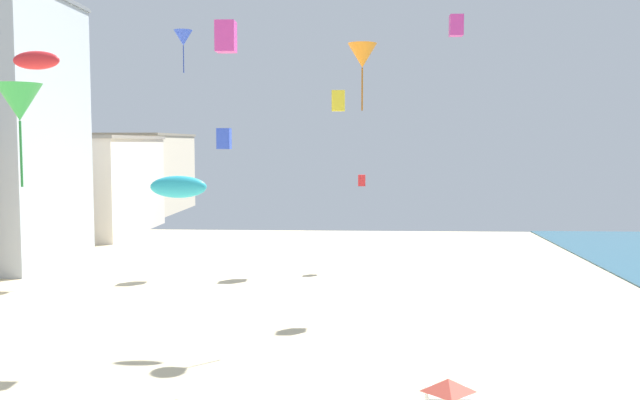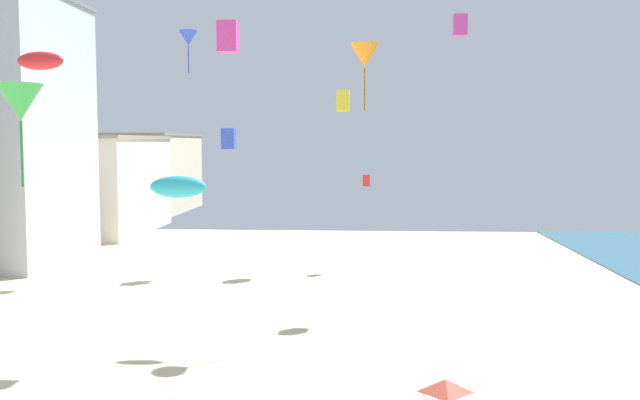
{
  "view_description": "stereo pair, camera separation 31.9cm",
  "coord_description": "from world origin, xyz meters",
  "px_view_note": "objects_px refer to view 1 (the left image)",
  "views": [
    {
      "loc": [
        5.6,
        -10.37,
        8.82
      ],
      "look_at": [
        4.35,
        14.44,
        6.8
      ],
      "focal_mm": 39.73,
      "sensor_mm": 36.0,
      "label": 1
    },
    {
      "loc": [
        5.92,
        -10.35,
        8.82
      ],
      "look_at": [
        4.35,
        14.44,
        6.8
      ],
      "focal_mm": 39.73,
      "sensor_mm": 36.0,
      "label": 2
    }
  ],
  "objects_px": {
    "kite_magenta_box_2": "(456,25)",
    "kite_red_box": "(362,180)",
    "kite_magenta_box": "(226,37)",
    "kite_cyan_parafoil": "(178,187)",
    "kite_green_delta": "(19,102)",
    "kite_blue_box": "(224,139)",
    "kite_blue_delta": "(183,38)",
    "kite_red_parafoil_2": "(36,60)",
    "kite_yellow_box": "(338,101)",
    "kite_orange_delta": "(362,56)"
  },
  "relations": [
    {
      "from": "kite_magenta_box",
      "to": "kite_blue_delta",
      "type": "distance_m",
      "value": 18.43
    },
    {
      "from": "kite_red_parafoil_2",
      "to": "kite_orange_delta",
      "type": "xyz_separation_m",
      "value": [
        15.7,
        -0.47,
        0.07
      ]
    },
    {
      "from": "kite_magenta_box_2",
      "to": "kite_yellow_box",
      "type": "bearing_deg",
      "value": 124.63
    },
    {
      "from": "kite_red_parafoil_2",
      "to": "kite_yellow_box",
      "type": "distance_m",
      "value": 21.75
    },
    {
      "from": "kite_cyan_parafoil",
      "to": "kite_orange_delta",
      "type": "height_order",
      "value": "kite_orange_delta"
    },
    {
      "from": "kite_red_parafoil_2",
      "to": "kite_blue_box",
      "type": "bearing_deg",
      "value": 65.18
    },
    {
      "from": "kite_magenta_box_2",
      "to": "kite_blue_delta",
      "type": "height_order",
      "value": "kite_blue_delta"
    },
    {
      "from": "kite_red_parafoil_2",
      "to": "kite_magenta_box_2",
      "type": "bearing_deg",
      "value": 17.47
    },
    {
      "from": "kite_magenta_box",
      "to": "kite_yellow_box",
      "type": "distance_m",
      "value": 19.61
    },
    {
      "from": "kite_orange_delta",
      "to": "kite_yellow_box",
      "type": "bearing_deg",
      "value": 95.17
    },
    {
      "from": "kite_magenta_box",
      "to": "kite_red_parafoil_2",
      "type": "relative_size",
      "value": 0.59
    },
    {
      "from": "kite_red_parafoil_2",
      "to": "kite_red_box",
      "type": "xyz_separation_m",
      "value": [
        15.84,
        15.75,
        -6.6
      ]
    },
    {
      "from": "kite_magenta_box_2",
      "to": "kite_blue_box",
      "type": "xyz_separation_m",
      "value": [
        -14.51,
        7.38,
        -6.24
      ]
    },
    {
      "from": "kite_red_box",
      "to": "kite_blue_box",
      "type": "bearing_deg",
      "value": -169.35
    },
    {
      "from": "kite_red_parafoil_2",
      "to": "kite_blue_box",
      "type": "height_order",
      "value": "kite_red_parafoil_2"
    },
    {
      "from": "kite_orange_delta",
      "to": "kite_blue_delta",
      "type": "xyz_separation_m",
      "value": [
        -12.09,
        15.13,
        3.1
      ]
    },
    {
      "from": "kite_cyan_parafoil",
      "to": "kite_magenta_box_2",
      "type": "bearing_deg",
      "value": 57.31
    },
    {
      "from": "kite_cyan_parafoil",
      "to": "kite_blue_box",
      "type": "height_order",
      "value": "kite_blue_box"
    },
    {
      "from": "kite_green_delta",
      "to": "kite_magenta_box_2",
      "type": "bearing_deg",
      "value": 47.93
    },
    {
      "from": "kite_magenta_box",
      "to": "kite_orange_delta",
      "type": "bearing_deg",
      "value": 19.14
    },
    {
      "from": "kite_magenta_box",
      "to": "kite_green_delta",
      "type": "xyz_separation_m",
      "value": [
        -5.05,
        -8.95,
        -3.35
      ]
    },
    {
      "from": "kite_magenta_box_2",
      "to": "kite_red_box",
      "type": "distance_m",
      "value": 13.93
    },
    {
      "from": "kite_cyan_parafoil",
      "to": "kite_green_delta",
      "type": "bearing_deg",
      "value": -175.05
    },
    {
      "from": "kite_red_parafoil_2",
      "to": "kite_magenta_box",
      "type": "bearing_deg",
      "value": -14.73
    },
    {
      "from": "kite_magenta_box_2",
      "to": "kite_green_delta",
      "type": "height_order",
      "value": "kite_magenta_box_2"
    },
    {
      "from": "kite_magenta_box",
      "to": "kite_blue_box",
      "type": "relative_size",
      "value": 0.96
    },
    {
      "from": "kite_magenta_box",
      "to": "kite_green_delta",
      "type": "distance_m",
      "value": 10.81
    },
    {
      "from": "kite_blue_delta",
      "to": "kite_green_delta",
      "type": "bearing_deg",
      "value": -87.74
    },
    {
      "from": "kite_orange_delta",
      "to": "kite_yellow_box",
      "type": "height_order",
      "value": "kite_orange_delta"
    },
    {
      "from": "kite_magenta_box",
      "to": "kite_blue_delta",
      "type": "bearing_deg",
      "value": 109.47
    },
    {
      "from": "kite_magenta_box_2",
      "to": "kite_red_box",
      "type": "xyz_separation_m",
      "value": [
        -5.15,
        9.15,
        -9.16
      ]
    },
    {
      "from": "kite_magenta_box_2",
      "to": "kite_blue_delta",
      "type": "distance_m",
      "value": 19.16
    },
    {
      "from": "kite_blue_box",
      "to": "kite_blue_delta",
      "type": "bearing_deg",
      "value": 166.69
    },
    {
      "from": "kite_magenta_box",
      "to": "kite_magenta_box_2",
      "type": "xyz_separation_m",
      "value": [
        11.28,
        9.15,
        1.88
      ]
    },
    {
      "from": "kite_red_parafoil_2",
      "to": "kite_yellow_box",
      "type": "height_order",
      "value": "kite_red_parafoil_2"
    },
    {
      "from": "kite_cyan_parafoil",
      "to": "kite_yellow_box",
      "type": "height_order",
      "value": "kite_yellow_box"
    },
    {
      "from": "kite_green_delta",
      "to": "kite_blue_box",
      "type": "bearing_deg",
      "value": 85.9
    },
    {
      "from": "kite_red_parafoil_2",
      "to": "kite_orange_delta",
      "type": "bearing_deg",
      "value": -1.7
    },
    {
      "from": "kite_green_delta",
      "to": "kite_red_box",
      "type": "height_order",
      "value": "kite_green_delta"
    },
    {
      "from": "kite_blue_box",
      "to": "kite_yellow_box",
      "type": "relative_size",
      "value": 0.97
    },
    {
      "from": "kite_orange_delta",
      "to": "kite_red_box",
      "type": "distance_m",
      "value": 17.54
    },
    {
      "from": "kite_blue_box",
      "to": "kite_orange_delta",
      "type": "relative_size",
      "value": 0.45
    },
    {
      "from": "kite_blue_box",
      "to": "kite_yellow_box",
      "type": "distance_m",
      "value": 8.52
    },
    {
      "from": "kite_magenta_box_2",
      "to": "kite_blue_box",
      "type": "distance_m",
      "value": 17.44
    },
    {
      "from": "kite_magenta_box_2",
      "to": "kite_yellow_box",
      "type": "height_order",
      "value": "kite_magenta_box_2"
    },
    {
      "from": "kite_blue_box",
      "to": "kite_cyan_parafoil",
      "type": "bearing_deg",
      "value": -82.78
    },
    {
      "from": "kite_magenta_box",
      "to": "kite_yellow_box",
      "type": "relative_size",
      "value": 0.93
    },
    {
      "from": "kite_green_delta",
      "to": "kite_yellow_box",
      "type": "xyz_separation_m",
      "value": [
        9.52,
        27.97,
        1.65
      ]
    },
    {
      "from": "kite_red_parafoil_2",
      "to": "kite_orange_delta",
      "type": "relative_size",
      "value": 0.74
    },
    {
      "from": "kite_green_delta",
      "to": "kite_red_box",
      "type": "xyz_separation_m",
      "value": [
        11.19,
        27.25,
        -3.93
      ]
    }
  ]
}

